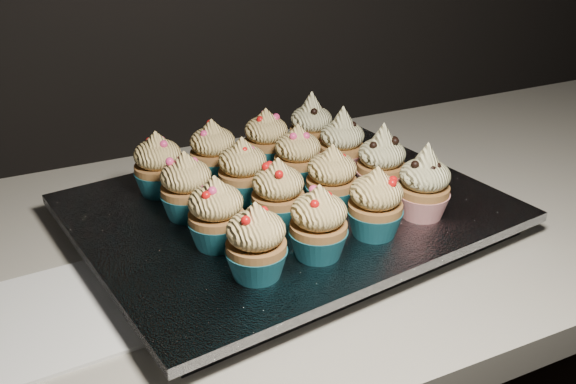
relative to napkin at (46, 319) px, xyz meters
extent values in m
cube|color=beige|center=(0.28, 0.08, -0.02)|extent=(2.44, 0.64, 0.04)
cube|color=white|center=(0.00, 0.00, 0.00)|extent=(0.19, 0.19, 0.00)
cube|color=black|center=(0.30, 0.07, 0.01)|extent=(0.51, 0.41, 0.02)
cube|color=silver|center=(0.30, 0.07, 0.03)|extent=(0.55, 0.46, 0.01)
cone|color=#186474|center=(0.20, -0.06, 0.05)|extent=(0.06, 0.06, 0.03)
ellipsoid|color=#FED780|center=(0.20, -0.06, 0.09)|extent=(0.06, 0.06, 0.04)
cone|color=#FED780|center=(0.20, -0.06, 0.11)|extent=(0.03, 0.03, 0.02)
cone|color=#186474|center=(0.28, -0.06, 0.05)|extent=(0.06, 0.06, 0.03)
ellipsoid|color=#FED780|center=(0.28, -0.06, 0.09)|extent=(0.06, 0.06, 0.04)
cone|color=#FED780|center=(0.28, -0.06, 0.11)|extent=(0.03, 0.03, 0.02)
cone|color=#186474|center=(0.36, -0.04, 0.05)|extent=(0.06, 0.06, 0.03)
ellipsoid|color=#FED780|center=(0.36, -0.04, 0.09)|extent=(0.06, 0.06, 0.04)
cone|color=#FED780|center=(0.36, -0.04, 0.11)|extent=(0.03, 0.03, 0.02)
cone|color=#AE181F|center=(0.43, -0.03, 0.05)|extent=(0.06, 0.06, 0.03)
ellipsoid|color=beige|center=(0.43, -0.03, 0.09)|extent=(0.06, 0.06, 0.04)
cone|color=beige|center=(0.43, -0.03, 0.11)|extent=(0.03, 0.03, 0.03)
cone|color=#186474|center=(0.19, 0.01, 0.05)|extent=(0.06, 0.06, 0.03)
ellipsoid|color=#FED780|center=(0.19, 0.01, 0.09)|extent=(0.06, 0.06, 0.04)
cone|color=#FED780|center=(0.19, 0.01, 0.11)|extent=(0.03, 0.03, 0.02)
cone|color=#186474|center=(0.27, 0.02, 0.05)|extent=(0.06, 0.06, 0.03)
ellipsoid|color=#FED780|center=(0.27, 0.02, 0.09)|extent=(0.06, 0.06, 0.04)
cone|color=#FED780|center=(0.27, 0.02, 0.11)|extent=(0.03, 0.03, 0.02)
cone|color=#186474|center=(0.35, 0.03, 0.05)|extent=(0.06, 0.06, 0.03)
ellipsoid|color=#FED780|center=(0.35, 0.03, 0.09)|extent=(0.06, 0.06, 0.04)
cone|color=#FED780|center=(0.35, 0.03, 0.11)|extent=(0.03, 0.03, 0.02)
cone|color=#AE181F|center=(0.42, 0.04, 0.05)|extent=(0.06, 0.06, 0.03)
ellipsoid|color=beige|center=(0.42, 0.04, 0.09)|extent=(0.06, 0.06, 0.04)
cone|color=beige|center=(0.42, 0.04, 0.11)|extent=(0.03, 0.03, 0.03)
cone|color=#186474|center=(0.18, 0.09, 0.05)|extent=(0.06, 0.06, 0.03)
ellipsoid|color=#FED780|center=(0.18, 0.09, 0.09)|extent=(0.06, 0.06, 0.04)
cone|color=#FED780|center=(0.18, 0.09, 0.11)|extent=(0.03, 0.03, 0.02)
cone|color=#186474|center=(0.26, 0.10, 0.05)|extent=(0.06, 0.06, 0.03)
ellipsoid|color=#FED780|center=(0.26, 0.10, 0.09)|extent=(0.06, 0.06, 0.04)
cone|color=#FED780|center=(0.26, 0.10, 0.11)|extent=(0.03, 0.03, 0.02)
cone|color=#186474|center=(0.34, 0.11, 0.05)|extent=(0.06, 0.06, 0.03)
ellipsoid|color=#FED780|center=(0.34, 0.11, 0.09)|extent=(0.06, 0.06, 0.04)
cone|color=#FED780|center=(0.34, 0.11, 0.11)|extent=(0.03, 0.03, 0.02)
cone|color=#AE181F|center=(0.41, 0.12, 0.05)|extent=(0.06, 0.06, 0.03)
ellipsoid|color=beige|center=(0.41, 0.12, 0.09)|extent=(0.06, 0.06, 0.04)
cone|color=beige|center=(0.41, 0.12, 0.11)|extent=(0.03, 0.03, 0.03)
cone|color=#186474|center=(0.17, 0.17, 0.05)|extent=(0.06, 0.06, 0.03)
ellipsoid|color=#FED780|center=(0.17, 0.17, 0.09)|extent=(0.06, 0.06, 0.04)
cone|color=#FED780|center=(0.17, 0.17, 0.11)|extent=(0.03, 0.03, 0.02)
cone|color=#186474|center=(0.25, 0.18, 0.05)|extent=(0.06, 0.06, 0.03)
ellipsoid|color=#FED780|center=(0.25, 0.18, 0.09)|extent=(0.06, 0.06, 0.04)
cone|color=#FED780|center=(0.25, 0.18, 0.11)|extent=(0.03, 0.03, 0.02)
cone|color=#186474|center=(0.33, 0.19, 0.05)|extent=(0.06, 0.06, 0.03)
ellipsoid|color=#FED780|center=(0.33, 0.19, 0.09)|extent=(0.06, 0.06, 0.04)
cone|color=#FED780|center=(0.33, 0.19, 0.11)|extent=(0.03, 0.03, 0.02)
cone|color=#AE181F|center=(0.40, 0.20, 0.05)|extent=(0.06, 0.06, 0.03)
ellipsoid|color=beige|center=(0.40, 0.20, 0.09)|extent=(0.06, 0.06, 0.04)
cone|color=beige|center=(0.40, 0.20, 0.11)|extent=(0.03, 0.03, 0.03)
camera|label=1|loc=(-0.01, -0.58, 0.40)|focal=40.00mm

